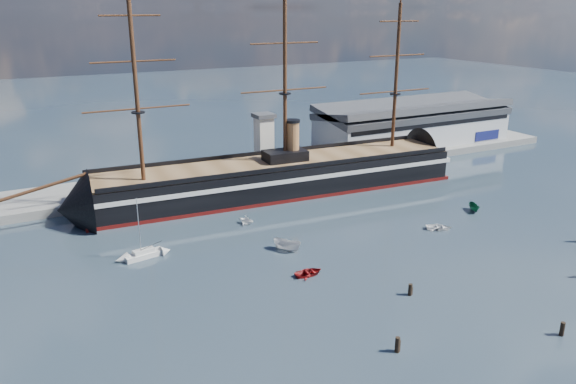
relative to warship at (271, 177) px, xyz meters
name	(u,v)px	position (x,y,z in m)	size (l,w,h in m)	color
ground	(318,219)	(1.32, -20.00, -4.04)	(600.00, 600.00, 0.00)	#243645
quay	(283,171)	(11.32, 16.00, -4.04)	(180.00, 18.00, 2.00)	slate
warehouse	(413,124)	(59.32, 20.00, 3.95)	(63.00, 21.00, 11.60)	#B7BABC
quay_tower	(264,141)	(4.32, 13.00, 5.72)	(5.00, 5.00, 15.00)	silver
warship	(271,177)	(0.00, 0.00, 0.00)	(113.36, 21.87, 53.94)	black
sailboat	(144,254)	(-36.30, -22.15, -3.31)	(7.36, 3.30, 11.37)	silver
motorboat_a	(287,250)	(-12.11, -31.35, -4.04)	(6.64, 2.43, 2.66)	silver
motorboat_b	(309,275)	(-13.54, -41.97, -4.04)	(3.08, 1.23, 1.44)	maroon
motorboat_c	(474,211)	(34.09, -31.92, -4.04)	(5.20, 1.91, 2.08)	#104B31
motorboat_d	(246,224)	(-13.40, -15.57, -4.04)	(5.74, 2.49, 2.10)	white
motorboat_e	(439,230)	(19.78, -36.54, -4.04)	(3.17, 1.27, 1.48)	white
piling_near_left	(397,352)	(-14.32, -66.50, -4.04)	(0.64, 0.64, 2.89)	black
piling_near_mid	(561,335)	(8.08, -73.86, -4.04)	(0.64, 0.64, 2.73)	black
piling_extra	(410,295)	(-2.97, -55.27, -4.04)	(0.64, 0.64, 2.60)	black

